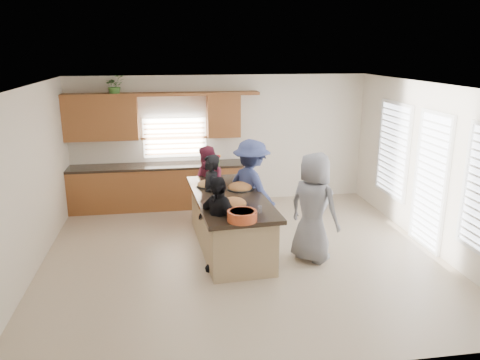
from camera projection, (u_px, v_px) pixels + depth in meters
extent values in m
plane|color=tan|center=(242.00, 255.00, 7.86)|extent=(6.50, 6.50, 0.00)
cube|color=silver|center=(221.00, 140.00, 10.33)|extent=(6.50, 0.02, 2.80)
cube|color=silver|center=(290.00, 253.00, 4.62)|extent=(6.50, 0.02, 2.80)
cube|color=silver|center=(28.00, 183.00, 6.99)|extent=(0.02, 6.00, 2.80)
cube|color=silver|center=(430.00, 167.00, 7.96)|extent=(0.02, 6.00, 2.80)
cube|color=white|center=(242.00, 86.00, 7.09)|extent=(6.50, 6.00, 0.02)
cube|color=brown|center=(157.00, 188.00, 10.08)|extent=(3.65, 0.62, 0.90)
cube|color=black|center=(156.00, 166.00, 9.95)|extent=(3.70, 0.65, 0.05)
cube|color=brown|center=(101.00, 118.00, 9.64)|extent=(1.50, 0.36, 0.90)
cube|color=brown|center=(223.00, 116.00, 10.01)|extent=(0.70, 0.36, 0.90)
cube|color=brown|center=(162.00, 94.00, 9.69)|extent=(4.05, 0.40, 0.06)
cube|color=brown|center=(175.00, 138.00, 10.12)|extent=(1.35, 0.08, 0.85)
cube|color=white|center=(393.00, 150.00, 9.18)|extent=(0.06, 1.10, 1.75)
cube|color=white|center=(430.00, 181.00, 7.92)|extent=(0.06, 0.85, 2.25)
cube|color=tan|center=(230.00, 224.00, 8.04)|extent=(1.17, 2.56, 0.88)
cube|color=black|center=(230.00, 197.00, 7.91)|extent=(1.33, 2.77, 0.07)
cube|color=black|center=(230.00, 245.00, 8.15)|extent=(1.08, 2.48, 0.08)
cylinder|color=black|center=(233.00, 205.00, 7.40)|extent=(0.47, 0.47, 0.02)
ellipsoid|color=#C37E3D|center=(233.00, 204.00, 7.39)|extent=(0.42, 0.42, 0.19)
cylinder|color=black|center=(240.00, 188.00, 8.25)|extent=(0.47, 0.47, 0.02)
ellipsoid|color=#C37E3D|center=(240.00, 188.00, 8.25)|extent=(0.43, 0.43, 0.19)
cylinder|color=black|center=(207.00, 185.00, 8.43)|extent=(0.40, 0.40, 0.02)
ellipsoid|color=tan|center=(207.00, 185.00, 8.42)|extent=(0.36, 0.36, 0.16)
cylinder|color=#B84621|center=(242.00, 216.00, 6.73)|extent=(0.43, 0.43, 0.15)
cylinder|color=beige|center=(242.00, 212.00, 6.72)|extent=(0.36, 0.36, 0.04)
cylinder|color=white|center=(260.00, 209.00, 7.08)|extent=(0.07, 0.07, 0.10)
cylinder|color=#B594D7|center=(218.00, 181.00, 8.66)|extent=(0.24, 0.24, 0.05)
cylinder|color=silver|center=(218.00, 172.00, 9.05)|extent=(0.10, 0.10, 0.16)
imported|color=#3C722D|center=(115.00, 86.00, 9.50)|extent=(0.49, 0.47, 0.43)
imported|color=black|center=(211.00, 198.00, 8.32)|extent=(0.42, 0.60, 1.56)
imported|color=maroon|center=(208.00, 186.00, 9.07)|extent=(0.80, 0.91, 1.55)
imported|color=black|center=(218.00, 225.00, 7.10)|extent=(0.81, 0.95, 1.53)
imported|color=navy|center=(252.00, 188.00, 8.48)|extent=(1.17, 1.34, 1.80)
imported|color=slate|center=(313.00, 208.00, 7.47)|extent=(1.00, 1.04, 1.79)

